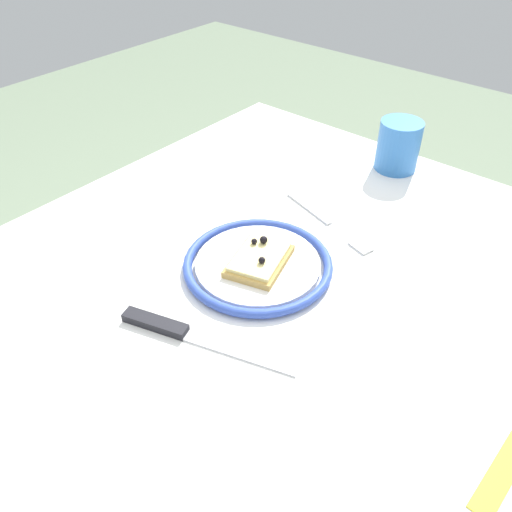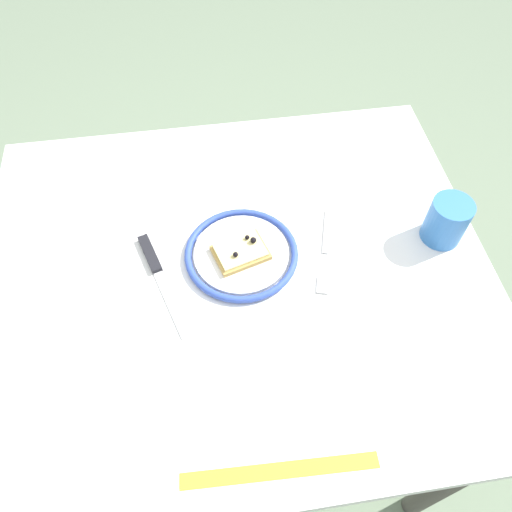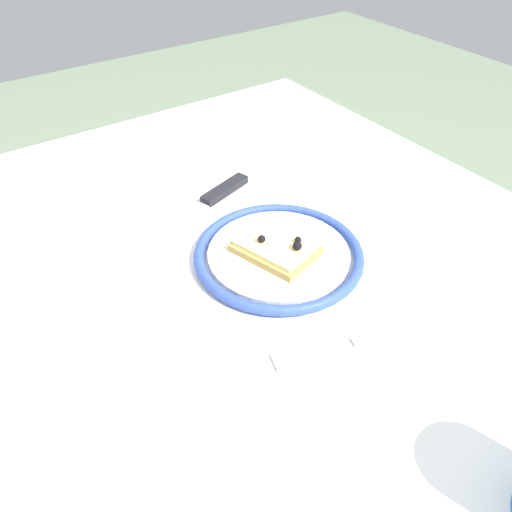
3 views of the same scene
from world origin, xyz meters
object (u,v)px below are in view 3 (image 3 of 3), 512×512
(dining_table, at_px, (254,322))
(knife, at_px, (210,199))
(plate, at_px, (279,254))
(fork, at_px, (358,341))
(pizza_slice_near, at_px, (276,248))

(dining_table, xyz_separation_m, knife, (0.15, -0.03, 0.12))
(plate, height_order, fork, plate)
(dining_table, relative_size, plate, 4.42)
(dining_table, distance_m, fork, 0.21)
(plate, distance_m, knife, 0.16)
(pizza_slice_near, height_order, fork, pizza_slice_near)
(knife, height_order, fork, knife)
(plate, bearing_deg, pizza_slice_near, 69.42)
(plate, bearing_deg, knife, 1.51)
(dining_table, relative_size, knife, 4.12)
(pizza_slice_near, relative_size, knife, 0.50)
(knife, xyz_separation_m, fork, (-0.33, 0.01, -0.00))
(dining_table, bearing_deg, fork, -174.10)
(dining_table, xyz_separation_m, pizza_slice_near, (-0.01, -0.03, 0.13))
(fork, bearing_deg, dining_table, 5.90)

